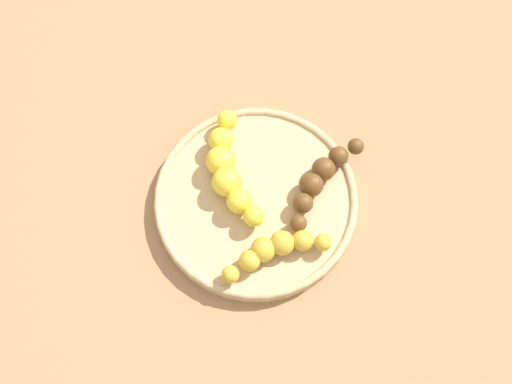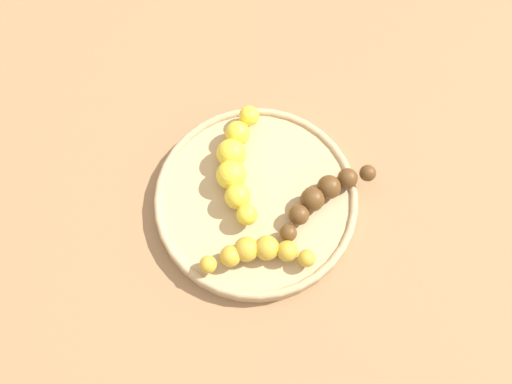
% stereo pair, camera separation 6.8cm
% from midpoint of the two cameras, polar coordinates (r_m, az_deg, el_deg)
% --- Properties ---
extents(ground_plane, '(2.40, 2.40, 0.00)m').
position_cam_midpoint_polar(ground_plane, '(0.71, -2.70, -1.46)').
color(ground_plane, '#936D47').
extents(fruit_bowl, '(0.25, 0.25, 0.02)m').
position_cam_midpoint_polar(fruit_bowl, '(0.70, -2.74, -1.12)').
color(fruit_bowl, tan).
rests_on(fruit_bowl, ground_plane).
extents(banana_yellow, '(0.15, 0.08, 0.04)m').
position_cam_midpoint_polar(banana_yellow, '(0.69, -5.48, 1.80)').
color(banana_yellow, yellow).
rests_on(banana_yellow, fruit_bowl).
extents(banana_spotted, '(0.07, 0.12, 0.03)m').
position_cam_midpoint_polar(banana_spotted, '(0.66, -1.15, -6.08)').
color(banana_spotted, gold).
rests_on(banana_spotted, fruit_bowl).
extents(banana_overripe, '(0.12, 0.08, 0.03)m').
position_cam_midpoint_polar(banana_overripe, '(0.69, 3.60, 0.95)').
color(banana_overripe, '#593819').
rests_on(banana_overripe, fruit_bowl).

